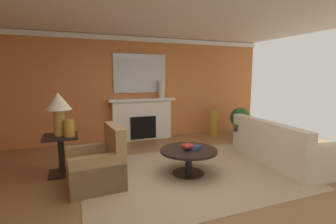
{
  "coord_description": "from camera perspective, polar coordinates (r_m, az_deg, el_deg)",
  "views": [
    {
      "loc": [
        -1.6,
        -3.55,
        1.71
      ],
      "look_at": [
        0.22,
        1.07,
        1.0
      ],
      "focal_mm": 26.59,
      "sensor_mm": 36.0,
      "label": 1
    }
  ],
  "objects": [
    {
      "name": "mantel_mirror",
      "position": [
        6.81,
        -6.42,
        8.78
      ],
      "size": [
        1.44,
        0.04,
        1.03
      ],
      "primitive_type": "cube",
      "color": "silver"
    },
    {
      "name": "ceiling_panel",
      "position": [
        4.3,
        1.1,
        22.74
      ],
      "size": [
        7.89,
        6.7,
        0.06
      ],
      "primitive_type": "cube",
      "color": "white"
    },
    {
      "name": "armchair_near_window",
      "position": [
        4.12,
        -15.76,
        -12.1
      ],
      "size": [
        0.86,
        0.86,
        0.95
      ],
      "color": "#9E7A4C",
      "rests_on": "ground_plane"
    },
    {
      "name": "sofa",
      "position": [
        5.46,
        24.08,
        -7.57
      ],
      "size": [
        1.08,
        2.17,
        0.85
      ],
      "color": "beige",
      "rests_on": "ground_plane"
    },
    {
      "name": "side_table",
      "position": [
        4.77,
        -23.26,
        -8.48
      ],
      "size": [
        0.56,
        0.56,
        0.7
      ],
      "color": "black",
      "rests_on": "ground_plane"
    },
    {
      "name": "ground_plane",
      "position": [
        4.25,
        2.61,
        -15.59
      ],
      "size": [
        9.48,
        9.48,
        0.0
      ],
      "primitive_type": "plane",
      "color": "olive"
    },
    {
      "name": "vase_on_side_table",
      "position": [
        4.55,
        -21.73,
        -3.41
      ],
      "size": [
        0.17,
        0.17,
        0.29
      ],
      "primitive_type": "cylinder",
      "color": "#B7892D",
      "rests_on": "side_table"
    },
    {
      "name": "vase_tall_corner",
      "position": [
        7.37,
        10.32,
        -2.28
      ],
      "size": [
        0.25,
        0.25,
        0.78
      ],
      "primitive_type": "cylinder",
      "color": "#B7892D",
      "rests_on": "ground_plane"
    },
    {
      "name": "wall_fireplace",
      "position": [
        6.86,
        -8.06,
        5.34
      ],
      "size": [
        7.89,
        0.12,
        2.77
      ],
      "primitive_type": "cube",
      "color": "#CC723D",
      "rests_on": "ground_plane"
    },
    {
      "name": "crown_moulding",
      "position": [
        6.84,
        -8.13,
        16.28
      ],
      "size": [
        7.89,
        0.08,
        0.12
      ],
      "primitive_type": "cube",
      "color": "white"
    },
    {
      "name": "fireplace",
      "position": [
        6.79,
        -5.98,
        -1.84
      ],
      "size": [
        1.8,
        0.35,
        1.13
      ],
      "color": "white",
      "rests_on": "ground_plane"
    },
    {
      "name": "book_red_cover",
      "position": [
        4.46,
        5.91,
        -8.0
      ],
      "size": [
        0.29,
        0.25,
        0.05
      ],
      "primitive_type": "cube",
      "rotation": [
        0.0,
        0.0,
        0.34
      ],
      "color": "navy",
      "rests_on": "coffee_table"
    },
    {
      "name": "coffee_table",
      "position": [
        4.43,
        4.74,
        -9.96
      ],
      "size": [
        1.0,
        1.0,
        0.45
      ],
      "color": "black",
      "rests_on": "ground_plane"
    },
    {
      "name": "table_lamp",
      "position": [
        4.61,
        -23.84,
        1.4
      ],
      "size": [
        0.44,
        0.44,
        0.75
      ],
      "color": "#B28E38",
      "rests_on": "side_table"
    },
    {
      "name": "potted_plant",
      "position": [
        7.33,
        16.18,
        -1.73
      ],
      "size": [
        0.56,
        0.56,
        0.83
      ],
      "color": "#A8754C",
      "rests_on": "ground_plane"
    },
    {
      "name": "vase_mantel_right",
      "position": [
        6.82,
        -1.5,
        5.23
      ],
      "size": [
        0.18,
        0.18,
        0.47
      ],
      "primitive_type": "cylinder",
      "color": "beige",
      "rests_on": "fireplace"
    },
    {
      "name": "area_rug",
      "position": [
        4.55,
        4.69,
        -13.91
      ],
      "size": [
        3.64,
        2.8,
        0.01
      ],
      "primitive_type": "cube",
      "color": "tan",
      "rests_on": "ground_plane"
    },
    {
      "name": "book_art_folio",
      "position": [
        4.38,
        4.46,
        -7.7
      ],
      "size": [
        0.22,
        0.22,
        0.04
      ],
      "primitive_type": "cube",
      "rotation": [
        0.0,
        0.0,
        0.18
      ],
      "color": "maroon",
      "rests_on": "coffee_table"
    }
  ]
}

